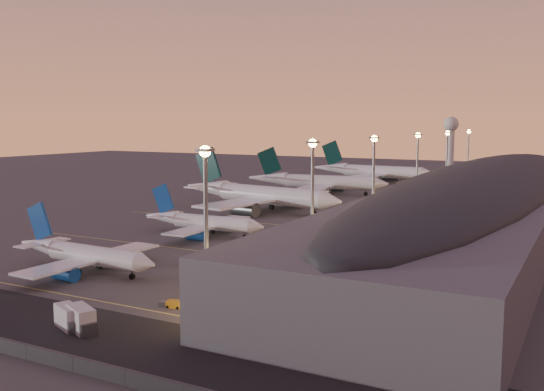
{
  "coord_description": "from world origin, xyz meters",
  "views": [
    {
      "loc": [
        89.27,
        -117.25,
        29.57
      ],
      "look_at": [
        2.0,
        45.0,
        7.0
      ],
      "focal_mm": 40.0,
      "sensor_mm": 36.0,
      "label": 1
    }
  ],
  "objects": [
    {
      "name": "catering_truck_a",
      "position": [
        26.28,
        -57.04,
        1.64
      ],
      "size": [
        6.66,
        4.77,
        3.51
      ],
      "rotation": [
        0.0,
        0.0,
        -0.43
      ],
      "color": "silver",
      "rests_on": "ground"
    },
    {
      "name": "terminal_building",
      "position": [
        61.84,
        72.47,
        8.78
      ],
      "size": [
        56.35,
        255.0,
        17.46
      ],
      "color": "#515156",
      "rests_on": "ground"
    },
    {
      "name": "ground",
      "position": [
        0.0,
        0.0,
        0.0
      ],
      "size": [
        700.0,
        700.0,
        0.0
      ],
      "primitive_type": "plane",
      "color": "#3D3A38"
    },
    {
      "name": "airliner_narrow_south",
      "position": [
        0.64,
        -31.3,
        3.39
      ],
      "size": [
        36.65,
        32.68,
        13.11
      ],
      "rotation": [
        0.0,
        0.0,
        -0.04
      ],
      "color": "silver",
      "rests_on": "ground"
    },
    {
      "name": "airliner_narrow_north",
      "position": [
        -0.82,
        11.87,
        3.37
      ],
      "size": [
        36.38,
        32.4,
        13.03
      ],
      "rotation": [
        0.0,
        0.0,
        0.02
      ],
      "color": "silver",
      "rests_on": "ground"
    },
    {
      "name": "light_masts",
      "position": [
        36.0,
        65.0,
        17.55
      ],
      "size": [
        2.2,
        217.2,
        25.9
      ],
      "color": "slate",
      "rests_on": "ground"
    },
    {
      "name": "baggage_tug_b",
      "position": [
        34.05,
        -22.2,
        0.46
      ],
      "size": [
        3.45,
        3.07,
        1.0
      ],
      "rotation": [
        0.0,
        0.0,
        0.65
      ],
      "color": "orange",
      "rests_on": "ground"
    },
    {
      "name": "airliner_wide_far",
      "position": [
        -7.69,
        166.86,
        5.18
      ],
      "size": [
        62.91,
        57.39,
        20.13
      ],
      "rotation": [
        0.0,
        0.0,
        -0.06
      ],
      "color": "silver",
      "rests_on": "ground"
    },
    {
      "name": "catering_truck_b",
      "position": [
        23.81,
        -57.06,
        1.54
      ],
      "size": [
        6.26,
        4.32,
        3.29
      ],
      "rotation": [
        0.0,
        0.0,
        -0.4
      ],
      "color": "silver",
      "rests_on": "ground"
    },
    {
      "name": "baggage_tug_a",
      "position": [
        30.56,
        -42.0,
        0.51
      ],
      "size": [
        3.92,
        2.07,
        1.11
      ],
      "rotation": [
        0.0,
        0.0,
        0.16
      ],
      "color": "orange",
      "rests_on": "ground"
    },
    {
      "name": "airliner_wide_mid",
      "position": [
        -12.01,
        109.75,
        4.9
      ],
      "size": [
        59.5,
        54.67,
        19.04
      ],
      "rotation": [
        0.0,
        0.0,
        0.13
      ],
      "color": "silver",
      "rests_on": "ground"
    },
    {
      "name": "radar_tower",
      "position": [
        10.0,
        260.0,
        21.87
      ],
      "size": [
        9.0,
        9.0,
        32.5
      ],
      "color": "silver",
      "rests_on": "ground"
    },
    {
      "name": "airliner_wide_near",
      "position": [
        -9.65,
        56.93,
        5.33
      ],
      "size": [
        64.61,
        59.52,
        20.71
      ],
      "rotation": [
        0.0,
        0.0,
        -0.16
      ],
      "color": "silver",
      "rests_on": "ground"
    },
    {
      "name": "lane_markings",
      "position": [
        0.0,
        40.0,
        0.01
      ],
      "size": [
        90.0,
        180.36,
        0.0
      ],
      "color": "#D8C659",
      "rests_on": "ground"
    }
  ]
}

